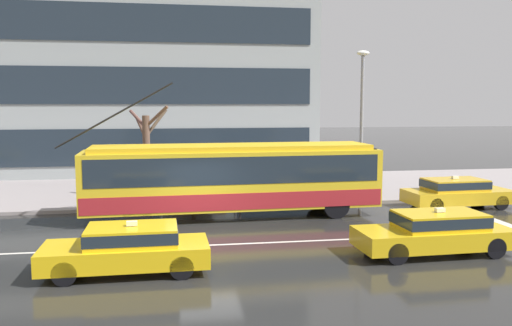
{
  "coord_description": "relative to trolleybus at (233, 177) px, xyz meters",
  "views": [
    {
      "loc": [
        -1.08,
        -17.75,
        4.48
      ],
      "look_at": [
        2.34,
        3.19,
        2.11
      ],
      "focal_mm": 37.32,
      "sensor_mm": 36.0,
      "label": 1
    }
  ],
  "objects": [
    {
      "name": "trolleybus",
      "position": [
        0.0,
        0.0,
        0.0
      ],
      "size": [
        12.46,
        2.9,
        5.29
      ],
      "color": "yellow",
      "rests_on": "ground_plane"
    },
    {
      "name": "taxi_oncoming_far",
      "position": [
        5.34,
        -6.29,
        -0.88
      ],
      "size": [
        4.68,
        1.89,
        1.39
      ],
      "color": "gold",
      "rests_on": "ground_plane"
    },
    {
      "name": "crosswalk_stripe_edge_near",
      "position": [
        7.18,
        -1.71,
        -1.58
      ],
      "size": [
        0.44,
        4.4,
        0.01
      ],
      "primitive_type": "cube",
      "color": "beige",
      "rests_on": "ground_plane"
    },
    {
      "name": "street_lamp",
      "position": [
        6.15,
        2.3,
        2.52
      ],
      "size": [
        0.6,
        0.32,
        6.72
      ],
      "color": "gray",
      "rests_on": "sidewalk_slab"
    },
    {
      "name": "crosswalk_stripe_inner_b",
      "position": [
        9.88,
        -1.71,
        -1.58
      ],
      "size": [
        0.44,
        4.4,
        0.01
      ],
      "primitive_type": "cube",
      "color": "beige",
      "rests_on": "ground_plane"
    },
    {
      "name": "taxi_oncoming_near",
      "position": [
        -3.6,
        -6.63,
        -0.88
      ],
      "size": [
        4.38,
        1.84,
        1.39
      ],
      "color": "yellow",
      "rests_on": "ground_plane"
    },
    {
      "name": "sidewalk_slab",
      "position": [
        -1.39,
        6.6,
        -1.51
      ],
      "size": [
        80.0,
        10.0,
        0.14
      ],
      "primitive_type": "cube",
      "color": "gray",
      "rests_on": "ground_plane"
    },
    {
      "name": "street_tree_bare",
      "position": [
        -3.48,
        3.52,
        0.85
      ],
      "size": [
        1.83,
        1.68,
        4.28
      ],
      "color": "brown",
      "rests_on": "sidewalk_slab"
    },
    {
      "name": "taxi_ahead_of_bus",
      "position": [
        9.75,
        0.19,
        -0.88
      ],
      "size": [
        4.66,
        1.99,
        1.39
      ],
      "color": "gold",
      "rests_on": "ground_plane"
    },
    {
      "name": "pedestrian_approaching_curb",
      "position": [
        -3.68,
        4.41,
        -0.47
      ],
      "size": [
        0.39,
        0.39,
        1.64
      ],
      "color": "#1A3348",
      "rests_on": "sidewalk_slab"
    },
    {
      "name": "lane_centre_line",
      "position": [
        -1.39,
        -4.23,
        -1.58
      ],
      "size": [
        72.0,
        0.14,
        0.01
      ],
      "primitive_type": "cube",
      "color": "silver",
      "rests_on": "ground_plane"
    },
    {
      "name": "bus_shelter",
      "position": [
        -1.16,
        3.3,
        0.38
      ],
      "size": [
        3.75,
        1.82,
        2.39
      ],
      "color": "gray",
      "rests_on": "sidewalk_slab"
    },
    {
      "name": "crosswalk_stripe_inner_a",
      "position": [
        8.08,
        -1.71,
        -1.58
      ],
      "size": [
        0.44,
        4.4,
        0.01
      ],
      "primitive_type": "cube",
      "color": "beige",
      "rests_on": "ground_plane"
    },
    {
      "name": "ground_plane",
      "position": [
        -1.39,
        -3.03,
        -1.58
      ],
      "size": [
        160.0,
        160.0,
        0.0
      ],
      "primitive_type": "plane",
      "color": "#262626"
    },
    {
      "name": "pedestrian_at_shelter",
      "position": [
        -1.4,
        3.55,
        0.14
      ],
      "size": [
        1.28,
        1.28,
        1.98
      ],
      "color": "#505141",
      "rests_on": "sidewalk_slab"
    },
    {
      "name": "office_tower_corner_left",
      "position": [
        -4.62,
        16.18,
        7.6
      ],
      "size": [
        22.98,
        10.7,
        18.34
      ],
      "color": "#939A9B",
      "rests_on": "ground_plane"
    },
    {
      "name": "crosswalk_stripe_center",
      "position": [
        8.98,
        -1.71,
        -1.58
      ],
      "size": [
        0.44,
        4.4,
        0.01
      ],
      "primitive_type": "cube",
      "color": "beige",
      "rests_on": "ground_plane"
    }
  ]
}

